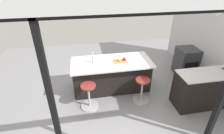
# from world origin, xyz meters

# --- Properties ---
(ground_plane) EXTENTS (7.72, 7.72, 0.00)m
(ground_plane) POSITION_xyz_m (0.00, 0.00, 0.00)
(ground_plane) COLOR gray
(interior_partition_left) EXTENTS (0.15, 4.86, 2.87)m
(interior_partition_left) POSITION_xyz_m (-2.97, -0.00, 1.43)
(interior_partition_left) COLOR silver
(interior_partition_left) RESTS_ON ground_plane
(sink_cabinet) EXTENTS (2.17, 0.60, 1.19)m
(sink_cabinet) POSITION_xyz_m (-2.62, 0.77, 0.46)
(sink_cabinet) COLOR black
(sink_cabinet) RESTS_ON ground_plane
(oven_range) EXTENTS (0.60, 0.61, 0.88)m
(oven_range) POSITION_xyz_m (-2.62, -0.66, 0.44)
(oven_range) COLOR #38383D
(oven_range) RESTS_ON ground_plane
(kitchen_island) EXTENTS (2.13, 0.98, 0.88)m
(kitchen_island) POSITION_xyz_m (-0.12, -0.29, 0.45)
(kitchen_island) COLOR black
(kitchen_island) RESTS_ON ground_plane
(stool_by_window) EXTENTS (0.44, 0.44, 0.65)m
(stool_by_window) POSITION_xyz_m (-0.79, 0.37, 0.30)
(stool_by_window) COLOR #B7B7BC
(stool_by_window) RESTS_ON ground_plane
(stool_middle) EXTENTS (0.44, 0.44, 0.65)m
(stool_middle) POSITION_xyz_m (0.55, 0.37, 0.30)
(stool_middle) COLOR #B7B7BC
(stool_middle) RESTS_ON ground_plane
(cutting_board) EXTENTS (0.36, 0.24, 0.02)m
(cutting_board) POSITION_xyz_m (-0.35, -0.22, 0.89)
(cutting_board) COLOR tan
(cutting_board) RESTS_ON kitchen_island
(apple_red) EXTENTS (0.09, 0.09, 0.09)m
(apple_red) POSITION_xyz_m (-0.46, -0.23, 0.94)
(apple_red) COLOR red
(apple_red) RESTS_ON cutting_board
(apple_yellow) EXTENTS (0.08, 0.08, 0.08)m
(apple_yellow) POSITION_xyz_m (-0.32, -0.20, 0.94)
(apple_yellow) COLOR gold
(apple_yellow) RESTS_ON cutting_board
(water_bottle) EXTENTS (0.06, 0.06, 0.31)m
(water_bottle) POSITION_xyz_m (0.36, -0.29, 1.00)
(water_bottle) COLOR silver
(water_bottle) RESTS_ON kitchen_island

